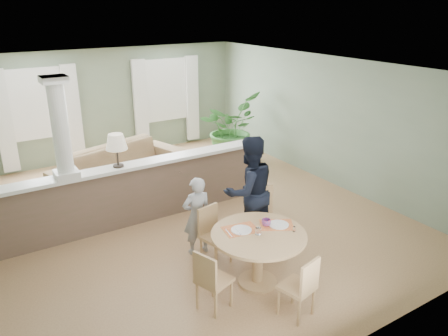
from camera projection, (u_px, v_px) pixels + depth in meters
ground at (182, 215)px, 8.13m from camera, size 8.00×8.00×0.00m
room_shell at (161, 113)px, 7.97m from camera, size 7.02×8.02×2.71m
pony_wall at (124, 188)px, 7.55m from camera, size 5.32×0.38×2.70m
sofa at (120, 167)px, 9.30m from camera, size 3.08×1.92×0.84m
houseplant at (230, 128)px, 10.68m from camera, size 1.99×1.95×1.67m
dining_table at (259, 243)px, 5.95m from camera, size 1.30×1.30×0.89m
chair_far_boy at (213, 232)px, 6.54m from camera, size 0.47×0.47×0.87m
chair_far_man at (264, 216)px, 6.86m from camera, size 0.52×0.52×1.02m
chair_near at (302, 285)px, 5.33m from camera, size 0.46×0.46×0.84m
chair_side at (211, 279)px, 5.45m from camera, size 0.49×0.49×0.85m
child_person at (197, 216)px, 6.70m from camera, size 0.50×0.36×1.27m
man_person at (249, 191)px, 6.90m from camera, size 0.92×0.74×1.82m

